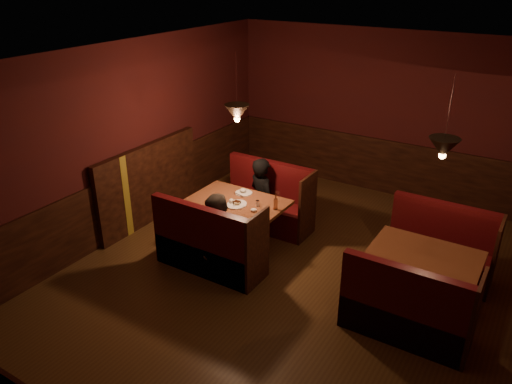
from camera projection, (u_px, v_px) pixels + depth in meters
The scene contains 9 objects.
room at pixel (283, 208), 6.30m from camera, with size 6.02×7.02×2.92m.
main_table at pixel (240, 211), 7.29m from camera, with size 1.39×0.85×0.97m.
main_bench_far at pixel (268, 206), 7.99m from camera, with size 1.53×0.55×1.04m.
main_bench_near at pixel (209, 250), 6.77m from camera, with size 1.53×0.55×1.04m.
second_table at pixel (424, 266), 6.05m from camera, with size 1.28×0.82×0.72m.
second_bench_far at pixel (439, 253), 6.71m from camera, with size 1.41×0.53×1.01m.
second_bench_near at pixel (406, 315), 5.53m from camera, with size 1.41×0.53×1.01m.
diner_a at pixel (262, 183), 7.76m from camera, with size 0.55×0.36×1.52m, color black.
diner_b at pixel (219, 223), 6.60m from camera, with size 0.72×0.56×1.48m, color #3B332C.
Camera 1 is at (2.39, -4.93, 3.88)m, focal length 35.00 mm.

